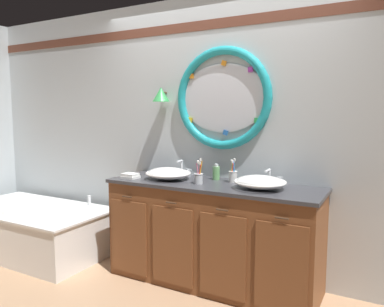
% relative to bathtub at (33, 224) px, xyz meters
% --- Properties ---
extents(ground_plane, '(14.00, 14.00, 0.00)m').
position_rel_bathtub_xyz_m(ground_plane, '(1.94, 0.00, -0.30)').
color(ground_plane, tan).
extents(back_wall_assembly, '(6.40, 0.26, 2.60)m').
position_rel_bathtub_xyz_m(back_wall_assembly, '(1.94, 0.59, 1.02)').
color(back_wall_assembly, silver).
rests_on(back_wall_assembly, ground_plane).
extents(vanity_counter, '(1.89, 0.63, 0.91)m').
position_rel_bathtub_xyz_m(vanity_counter, '(2.03, 0.26, 0.15)').
color(vanity_counter, brown).
rests_on(vanity_counter, ground_plane).
extents(bathtub, '(1.70, 0.91, 0.60)m').
position_rel_bathtub_xyz_m(bathtub, '(0.00, 0.00, 0.00)').
color(bathtub, white).
rests_on(bathtub, ground_plane).
extents(sink_basin_left, '(0.42, 0.42, 0.11)m').
position_rel_bathtub_xyz_m(sink_basin_left, '(1.60, 0.23, 0.66)').
color(sink_basin_left, white).
rests_on(sink_basin_left, vanity_counter).
extents(sink_basin_right, '(0.42, 0.42, 0.11)m').
position_rel_bathtub_xyz_m(sink_basin_right, '(2.47, 0.23, 0.66)').
color(sink_basin_right, white).
rests_on(sink_basin_right, vanity_counter).
extents(faucet_set_left, '(0.21, 0.12, 0.16)m').
position_rel_bathtub_xyz_m(faucet_set_left, '(1.60, 0.47, 0.66)').
color(faucet_set_left, silver).
rests_on(faucet_set_left, vanity_counter).
extents(faucet_set_right, '(0.24, 0.13, 0.13)m').
position_rel_bathtub_xyz_m(faucet_set_right, '(2.47, 0.47, 0.66)').
color(faucet_set_right, silver).
rests_on(faucet_set_right, vanity_counter).
extents(toothbrush_holder_left, '(0.08, 0.08, 0.23)m').
position_rel_bathtub_xyz_m(toothbrush_holder_left, '(1.94, 0.18, 0.66)').
color(toothbrush_holder_left, silver).
rests_on(toothbrush_holder_left, vanity_counter).
extents(toothbrush_holder_right, '(0.08, 0.08, 0.21)m').
position_rel_bathtub_xyz_m(toothbrush_holder_right, '(2.17, 0.38, 0.66)').
color(toothbrush_holder_right, white).
rests_on(toothbrush_holder_right, vanity_counter).
extents(soap_dispenser, '(0.07, 0.07, 0.15)m').
position_rel_bathtub_xyz_m(soap_dispenser, '(1.99, 0.43, 0.67)').
color(soap_dispenser, '#6BAD66').
rests_on(soap_dispenser, vanity_counter).
extents(folded_hand_towel, '(0.15, 0.13, 0.05)m').
position_rel_bathtub_xyz_m(folded_hand_towel, '(1.26, 0.10, 0.63)').
color(folded_hand_towel, white).
rests_on(folded_hand_towel, vanity_counter).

